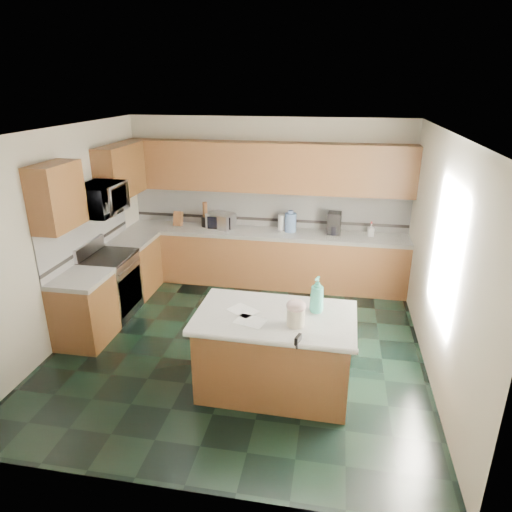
% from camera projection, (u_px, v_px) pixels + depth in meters
% --- Properties ---
extents(floor, '(4.60, 4.60, 0.00)m').
position_uv_depth(floor, '(240.00, 345.00, 5.94)').
color(floor, black).
rests_on(floor, ground).
extents(ceiling, '(4.60, 4.60, 0.00)m').
position_uv_depth(ceiling, '(237.00, 131.00, 4.97)').
color(ceiling, white).
rests_on(ceiling, ground).
extents(wall_back, '(4.60, 0.04, 2.70)m').
position_uv_depth(wall_back, '(268.00, 201.00, 7.59)').
color(wall_back, beige).
rests_on(wall_back, ground).
extents(wall_front, '(4.60, 0.04, 2.70)m').
position_uv_depth(wall_front, '(171.00, 354.00, 3.32)').
color(wall_front, beige).
rests_on(wall_front, ground).
extents(wall_left, '(0.04, 4.60, 2.70)m').
position_uv_depth(wall_left, '(62.00, 237.00, 5.84)').
color(wall_left, beige).
rests_on(wall_left, ground).
extents(wall_right, '(0.04, 4.60, 2.70)m').
position_uv_depth(wall_right, '(442.00, 260.00, 5.07)').
color(wall_right, beige).
rests_on(wall_right, ground).
extents(back_base_cab, '(4.60, 0.60, 0.86)m').
position_uv_depth(back_base_cab, '(265.00, 259.00, 7.62)').
color(back_base_cab, '#422811').
rests_on(back_base_cab, ground).
extents(back_countertop, '(4.60, 0.64, 0.06)m').
position_uv_depth(back_countertop, '(265.00, 233.00, 7.46)').
color(back_countertop, white).
rests_on(back_countertop, back_base_cab).
extents(back_upper_cab, '(4.60, 0.33, 0.78)m').
position_uv_depth(back_upper_cab, '(267.00, 167.00, 7.21)').
color(back_upper_cab, '#422811').
rests_on(back_upper_cab, wall_back).
extents(back_backsplash, '(4.60, 0.02, 0.63)m').
position_uv_depth(back_backsplash, '(268.00, 208.00, 7.60)').
color(back_backsplash, silver).
rests_on(back_backsplash, back_countertop).
extents(back_accent_band, '(4.60, 0.01, 0.05)m').
position_uv_depth(back_accent_band, '(268.00, 219.00, 7.66)').
color(back_accent_band, black).
rests_on(back_accent_band, back_countertop).
extents(left_base_cab_rear, '(0.60, 0.82, 0.86)m').
position_uv_depth(left_base_cab_rear, '(134.00, 267.00, 7.30)').
color(left_base_cab_rear, '#422811').
rests_on(left_base_cab_rear, ground).
extents(left_counter_rear, '(0.64, 0.82, 0.06)m').
position_uv_depth(left_counter_rear, '(132.00, 240.00, 7.13)').
color(left_counter_rear, white).
rests_on(left_counter_rear, left_base_cab_rear).
extents(left_base_cab_front, '(0.60, 0.72, 0.86)m').
position_uv_depth(left_base_cab_front, '(85.00, 311.00, 5.89)').
color(left_base_cab_front, '#422811').
rests_on(left_base_cab_front, ground).
extents(left_counter_front, '(0.64, 0.72, 0.06)m').
position_uv_depth(left_counter_front, '(80.00, 279.00, 5.73)').
color(left_counter_front, white).
rests_on(left_counter_front, left_base_cab_front).
extents(left_backsplash, '(0.02, 2.30, 0.63)m').
position_uv_depth(left_backsplash, '(87.00, 232.00, 6.38)').
color(left_backsplash, silver).
rests_on(left_backsplash, wall_left).
extents(left_accent_band, '(0.01, 2.30, 0.05)m').
position_uv_depth(left_accent_band, '(90.00, 245.00, 6.45)').
color(left_accent_band, black).
rests_on(left_accent_band, wall_left).
extents(left_upper_cab_rear, '(0.33, 1.09, 0.78)m').
position_uv_depth(left_upper_cab_rear, '(120.00, 171.00, 6.90)').
color(left_upper_cab_rear, '#422811').
rests_on(left_upper_cab_rear, wall_left).
extents(left_upper_cab_front, '(0.33, 0.72, 0.78)m').
position_uv_depth(left_upper_cab_front, '(57.00, 197.00, 5.37)').
color(left_upper_cab_front, '#422811').
rests_on(left_upper_cab_front, wall_left).
extents(range_body, '(0.60, 0.76, 0.88)m').
position_uv_depth(range_body, '(111.00, 287.00, 6.57)').
color(range_body, '#B7B7BC').
rests_on(range_body, ground).
extents(range_oven_door, '(0.02, 0.68, 0.55)m').
position_uv_depth(range_oven_door, '(130.00, 291.00, 6.54)').
color(range_oven_door, black).
rests_on(range_oven_door, range_body).
extents(range_cooktop, '(0.62, 0.78, 0.04)m').
position_uv_depth(range_cooktop, '(108.00, 257.00, 6.41)').
color(range_cooktop, black).
rests_on(range_cooktop, range_body).
extents(range_handle, '(0.02, 0.66, 0.02)m').
position_uv_depth(range_handle, '(130.00, 267.00, 6.40)').
color(range_handle, '#B7B7BC').
rests_on(range_handle, range_body).
extents(range_backguard, '(0.06, 0.76, 0.18)m').
position_uv_depth(range_backguard, '(89.00, 248.00, 6.40)').
color(range_backguard, '#B7B7BC').
rests_on(range_backguard, range_body).
extents(microwave, '(0.50, 0.73, 0.41)m').
position_uv_depth(microwave, '(100.00, 199.00, 6.11)').
color(microwave, '#B7B7BC').
rests_on(microwave, wall_left).
extents(island_base, '(1.60, 0.93, 0.86)m').
position_uv_depth(island_base, '(275.00, 355.00, 4.96)').
color(island_base, '#422811').
rests_on(island_base, ground).
extents(island_top, '(1.70, 1.04, 0.06)m').
position_uv_depth(island_top, '(275.00, 317.00, 4.79)').
color(island_top, white).
rests_on(island_top, island_base).
extents(island_bullnose, '(1.68, 0.09, 0.06)m').
position_uv_depth(island_bullnose, '(268.00, 343.00, 4.33)').
color(island_bullnose, white).
rests_on(island_bullnose, island_base).
extents(treat_jar, '(0.22, 0.22, 0.19)m').
position_uv_depth(treat_jar, '(296.00, 317.00, 4.54)').
color(treat_jar, beige).
rests_on(treat_jar, island_top).
extents(treat_jar_lid, '(0.20, 0.20, 0.12)m').
position_uv_depth(treat_jar_lid, '(296.00, 306.00, 4.50)').
color(treat_jar_lid, beige).
rests_on(treat_jar_lid, treat_jar).
extents(treat_jar_knob, '(0.06, 0.02, 0.02)m').
position_uv_depth(treat_jar_knob, '(296.00, 302.00, 4.48)').
color(treat_jar_knob, tan).
rests_on(treat_jar_knob, treat_jar_lid).
extents(treat_jar_knob_end_l, '(0.03, 0.03, 0.03)m').
position_uv_depth(treat_jar_knob_end_l, '(293.00, 301.00, 4.49)').
color(treat_jar_knob_end_l, tan).
rests_on(treat_jar_knob_end_l, treat_jar_lid).
extents(treat_jar_knob_end_r, '(0.03, 0.03, 0.03)m').
position_uv_depth(treat_jar_knob_end_r, '(300.00, 302.00, 4.48)').
color(treat_jar_knob_end_r, tan).
rests_on(treat_jar_knob_end_r, treat_jar_lid).
extents(soap_bottle_island, '(0.19, 0.19, 0.40)m').
position_uv_depth(soap_bottle_island, '(317.00, 295.00, 4.78)').
color(soap_bottle_island, '#3FB59F').
rests_on(soap_bottle_island, island_top).
extents(paper_sheet_a, '(0.35, 0.30, 0.00)m').
position_uv_depth(paper_sheet_a, '(250.00, 321.00, 4.65)').
color(paper_sheet_a, white).
rests_on(paper_sheet_a, island_top).
extents(paper_sheet_b, '(0.38, 0.36, 0.00)m').
position_uv_depth(paper_sheet_b, '(243.00, 310.00, 4.87)').
color(paper_sheet_b, white).
rests_on(paper_sheet_b, island_top).
extents(clamp_body, '(0.07, 0.12, 0.10)m').
position_uv_depth(clamp_body, '(298.00, 341.00, 4.29)').
color(clamp_body, black).
rests_on(clamp_body, island_top).
extents(clamp_handle, '(0.02, 0.08, 0.02)m').
position_uv_depth(clamp_handle, '(297.00, 346.00, 4.23)').
color(clamp_handle, black).
rests_on(clamp_handle, island_top).
extents(knife_block, '(0.14, 0.19, 0.27)m').
position_uv_depth(knife_block, '(178.00, 219.00, 7.69)').
color(knife_block, '#472814').
rests_on(knife_block, back_countertop).
extents(utensil_crock, '(0.14, 0.14, 0.17)m').
position_uv_depth(utensil_crock, '(205.00, 222.00, 7.66)').
color(utensil_crock, black).
rests_on(utensil_crock, back_countertop).
extents(utensil_bundle, '(0.08, 0.08, 0.25)m').
position_uv_depth(utensil_bundle, '(205.00, 210.00, 7.58)').
color(utensil_bundle, '#472814').
rests_on(utensil_bundle, utensil_crock).
extents(toaster_oven, '(0.50, 0.43, 0.25)m').
position_uv_depth(toaster_oven, '(221.00, 221.00, 7.57)').
color(toaster_oven, '#B7B7BC').
rests_on(toaster_oven, back_countertop).
extents(toaster_oven_door, '(0.39, 0.01, 0.21)m').
position_uv_depth(toaster_oven_door, '(219.00, 223.00, 7.44)').
color(toaster_oven_door, black).
rests_on(toaster_oven_door, toaster_oven).
extents(paper_towel, '(0.12, 0.12, 0.27)m').
position_uv_depth(paper_towel, '(282.00, 223.00, 7.45)').
color(paper_towel, white).
rests_on(paper_towel, back_countertop).
extents(paper_towel_base, '(0.18, 0.18, 0.01)m').
position_uv_depth(paper_towel_base, '(281.00, 230.00, 7.49)').
color(paper_towel_base, '#B7B7BC').
rests_on(paper_towel_base, back_countertop).
extents(water_jug, '(0.19, 0.19, 0.31)m').
position_uv_depth(water_jug, '(291.00, 223.00, 7.38)').
color(water_jug, '#6082BC').
rests_on(water_jug, back_countertop).
extents(water_jug_neck, '(0.09, 0.09, 0.04)m').
position_uv_depth(water_jug_neck, '(291.00, 212.00, 7.32)').
color(water_jug_neck, '#6082BC').
rests_on(water_jug_neck, water_jug).
extents(coffee_maker, '(0.22, 0.24, 0.35)m').
position_uv_depth(coffee_maker, '(334.00, 223.00, 7.27)').
color(coffee_maker, black).
rests_on(coffee_maker, back_countertop).
extents(coffee_carafe, '(0.14, 0.14, 0.14)m').
position_uv_depth(coffee_carafe, '(334.00, 230.00, 7.26)').
color(coffee_carafe, black).
rests_on(coffee_carafe, back_countertop).
extents(soap_bottle_back, '(0.10, 0.11, 0.21)m').
position_uv_depth(soap_bottle_back, '(371.00, 230.00, 7.18)').
color(soap_bottle_back, white).
rests_on(soap_bottle_back, back_countertop).
extents(soap_back_cap, '(0.02, 0.02, 0.03)m').
position_uv_depth(soap_back_cap, '(372.00, 223.00, 7.13)').
color(soap_back_cap, red).
rests_on(soap_back_cap, soap_bottle_back).
extents(window_light_proxy, '(0.02, 1.40, 1.10)m').
position_uv_depth(window_light_proxy, '(445.00, 254.00, 4.84)').
color(window_light_proxy, white).
rests_on(window_light_proxy, wall_right).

